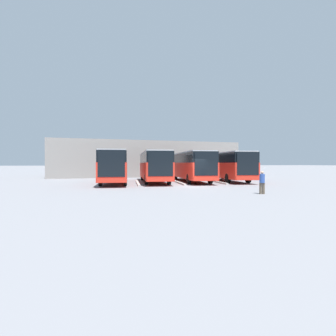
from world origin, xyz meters
TOP-DOWN VIEW (x-y plane):
  - ground_plane at (0.00, 0.00)m, footprint 600.00×600.00m
  - bus_0 at (-6.52, -5.85)m, footprint 4.24×12.32m
  - curb_divider_0 at (-4.35, -4.07)m, footprint 1.20×6.81m
  - bus_1 at (-2.17, -6.06)m, footprint 4.24×12.32m
  - curb_divider_1 at (0.00, -4.27)m, footprint 1.20×6.81m
  - bus_2 at (2.18, -6.34)m, footprint 4.24×12.32m
  - curb_divider_2 at (4.35, -4.55)m, footprint 1.20×6.81m
  - bus_3 at (6.53, -6.18)m, footprint 4.24×12.32m
  - pedestrian at (-2.12, 7.07)m, footprint 0.46×0.46m
  - station_building at (0.00, -21.73)m, footprint 29.78×13.53m

SIDE VIEW (x-z plane):
  - ground_plane at x=0.00m, z-range 0.00..0.00m
  - curb_divider_0 at x=-4.35m, z-range 0.00..0.15m
  - curb_divider_1 at x=0.00m, z-range 0.00..0.15m
  - curb_divider_2 at x=4.35m, z-range 0.00..0.15m
  - pedestrian at x=-2.12m, z-range 0.06..1.63m
  - bus_0 at x=-6.52m, z-range 0.19..3.55m
  - bus_1 at x=-2.17m, z-range 0.19..3.55m
  - bus_2 at x=2.18m, z-range 0.19..3.55m
  - bus_3 at x=6.53m, z-range 0.19..3.55m
  - station_building at x=0.00m, z-range 0.03..5.67m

